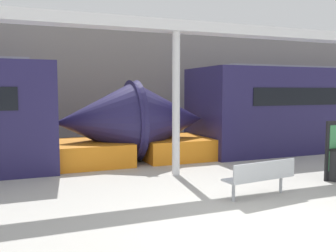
# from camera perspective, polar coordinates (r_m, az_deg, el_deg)

# --- Properties ---
(ground_plane) EXTENTS (60.00, 60.00, 0.00)m
(ground_plane) POSITION_cam_1_polar(r_m,az_deg,el_deg) (6.66, 12.34, -14.91)
(ground_plane) COLOR #B2AFA8
(station_wall) EXTENTS (56.00, 0.20, 5.00)m
(station_wall) POSITION_cam_1_polar(r_m,az_deg,el_deg) (16.28, -9.33, 6.08)
(station_wall) COLOR gray
(station_wall) RESTS_ON ground_plane
(bench_near) EXTENTS (1.73, 0.64, 0.81)m
(bench_near) POSITION_cam_1_polar(r_m,az_deg,el_deg) (8.31, 13.98, -7.31)
(bench_near) COLOR #ADB2B7
(bench_near) RESTS_ON ground_plane
(trash_bin) EXTENTS (0.51, 0.51, 0.83)m
(trash_bin) POSITION_cam_1_polar(r_m,az_deg,el_deg) (10.54, 24.10, -5.31)
(trash_bin) COLOR black
(trash_bin) RESTS_ON ground_plane
(support_column_near) EXTENTS (0.21, 0.21, 3.83)m
(support_column_near) POSITION_cam_1_polar(r_m,az_deg,el_deg) (10.04, 1.23, 3.25)
(support_column_near) COLOR silver
(support_column_near) RESTS_ON ground_plane
(canopy_beam) EXTENTS (28.00, 0.60, 0.28)m
(canopy_beam) POSITION_cam_1_polar(r_m,az_deg,el_deg) (10.17, 1.25, 14.91)
(canopy_beam) COLOR silver
(canopy_beam) RESTS_ON support_column_near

